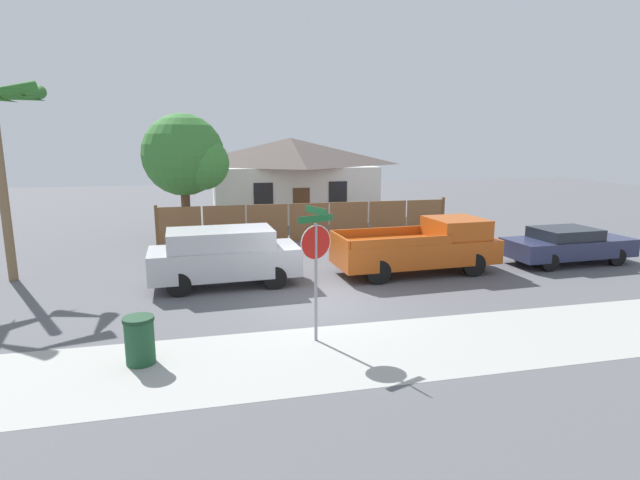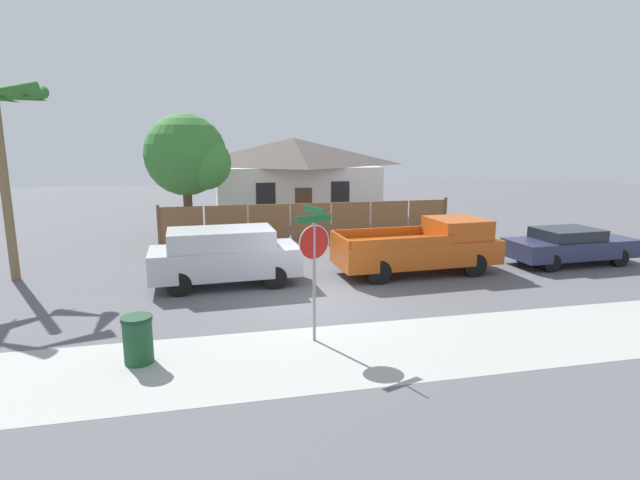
{
  "view_description": "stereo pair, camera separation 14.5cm",
  "coord_description": "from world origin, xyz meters",
  "px_view_note": "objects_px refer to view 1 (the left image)",
  "views": [
    {
      "loc": [
        -2.92,
        -13.12,
        4.43
      ],
      "look_at": [
        0.32,
        0.67,
        1.6
      ],
      "focal_mm": 28.0,
      "sensor_mm": 36.0,
      "label": 1
    },
    {
      "loc": [
        -2.78,
        -13.15,
        4.43
      ],
      "look_at": [
        0.32,
        0.67,
        1.6
      ],
      "focal_mm": 28.0,
      "sensor_mm": 36.0,
      "label": 2
    }
  ],
  "objects_px": {
    "oak_tree": "(187,157)",
    "red_suv": "(224,255)",
    "orange_pickup": "(422,247)",
    "trash_bin": "(140,340)",
    "parked_sedan": "(567,245)",
    "stop_sign": "(316,252)",
    "house": "(291,177)"
  },
  "relations": [
    {
      "from": "orange_pickup",
      "to": "house",
      "type": "bearing_deg",
      "value": 96.39
    },
    {
      "from": "house",
      "to": "parked_sedan",
      "type": "distance_m",
      "value": 15.7
    },
    {
      "from": "oak_tree",
      "to": "trash_bin",
      "type": "distance_m",
      "value": 13.5
    },
    {
      "from": "stop_sign",
      "to": "trash_bin",
      "type": "height_order",
      "value": "stop_sign"
    },
    {
      "from": "house",
      "to": "stop_sign",
      "type": "distance_m",
      "value": 18.62
    },
    {
      "from": "red_suv",
      "to": "trash_bin",
      "type": "bearing_deg",
      "value": -112.51
    },
    {
      "from": "red_suv",
      "to": "orange_pickup",
      "type": "relative_size",
      "value": 0.83
    },
    {
      "from": "oak_tree",
      "to": "stop_sign",
      "type": "relative_size",
      "value": 1.85
    },
    {
      "from": "parked_sedan",
      "to": "house",
      "type": "bearing_deg",
      "value": 117.64
    },
    {
      "from": "oak_tree",
      "to": "parked_sedan",
      "type": "distance_m",
      "value": 15.88
    },
    {
      "from": "oak_tree",
      "to": "red_suv",
      "type": "height_order",
      "value": "oak_tree"
    },
    {
      "from": "oak_tree",
      "to": "stop_sign",
      "type": "bearing_deg",
      "value": -76.99
    },
    {
      "from": "red_suv",
      "to": "parked_sedan",
      "type": "xyz_separation_m",
      "value": [
        12.34,
        -0.0,
        -0.26
      ]
    },
    {
      "from": "orange_pickup",
      "to": "trash_bin",
      "type": "relative_size",
      "value": 5.65
    },
    {
      "from": "parked_sedan",
      "to": "stop_sign",
      "type": "height_order",
      "value": "stop_sign"
    },
    {
      "from": "oak_tree",
      "to": "red_suv",
      "type": "xyz_separation_m",
      "value": [
        1.15,
        -7.81,
        -2.76
      ]
    },
    {
      "from": "red_suv",
      "to": "parked_sedan",
      "type": "bearing_deg",
      "value": -2.6
    },
    {
      "from": "oak_tree",
      "to": "red_suv",
      "type": "relative_size",
      "value": 1.22
    },
    {
      "from": "parked_sedan",
      "to": "trash_bin",
      "type": "height_order",
      "value": "parked_sedan"
    },
    {
      "from": "oak_tree",
      "to": "red_suv",
      "type": "distance_m",
      "value": 8.36
    },
    {
      "from": "house",
      "to": "parked_sedan",
      "type": "bearing_deg",
      "value": -59.76
    },
    {
      "from": "house",
      "to": "trash_bin",
      "type": "bearing_deg",
      "value": -108.8
    },
    {
      "from": "orange_pickup",
      "to": "stop_sign",
      "type": "xyz_separation_m",
      "value": [
        -4.81,
        -4.94,
        1.15
      ]
    },
    {
      "from": "parked_sedan",
      "to": "stop_sign",
      "type": "distance_m",
      "value": 11.72
    },
    {
      "from": "oak_tree",
      "to": "trash_bin",
      "type": "height_order",
      "value": "oak_tree"
    },
    {
      "from": "stop_sign",
      "to": "orange_pickup",
      "type": "bearing_deg",
      "value": 24.82
    },
    {
      "from": "red_suv",
      "to": "trash_bin",
      "type": "height_order",
      "value": "red_suv"
    },
    {
      "from": "trash_bin",
      "to": "oak_tree",
      "type": "bearing_deg",
      "value": 86.66
    },
    {
      "from": "oak_tree",
      "to": "orange_pickup",
      "type": "distance_m",
      "value": 11.36
    },
    {
      "from": "oak_tree",
      "to": "parked_sedan",
      "type": "relative_size",
      "value": 1.19
    },
    {
      "from": "orange_pickup",
      "to": "parked_sedan",
      "type": "height_order",
      "value": "orange_pickup"
    },
    {
      "from": "orange_pickup",
      "to": "trash_bin",
      "type": "bearing_deg",
      "value": -150.76
    }
  ]
}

